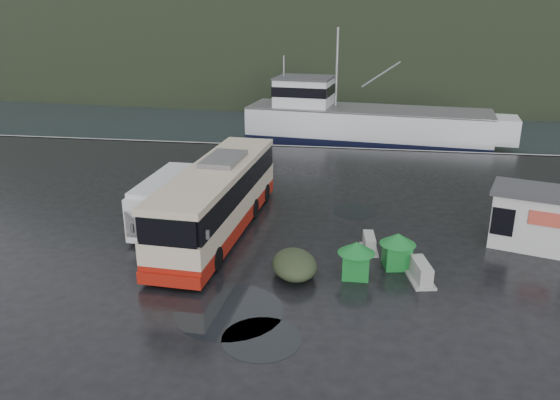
# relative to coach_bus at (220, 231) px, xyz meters

# --- Properties ---
(ground) EXTENTS (160.00, 160.00, 0.00)m
(ground) POSITION_rel_coach_bus_xyz_m (3.54, -1.24, 0.00)
(ground) COLOR black
(ground) RESTS_ON ground
(harbor_water) EXTENTS (300.00, 180.00, 0.02)m
(harbor_water) POSITION_rel_coach_bus_xyz_m (3.54, 108.76, 0.00)
(harbor_water) COLOR black
(harbor_water) RESTS_ON ground
(quay_edge) EXTENTS (160.00, 0.60, 1.50)m
(quay_edge) POSITION_rel_coach_bus_xyz_m (3.54, 18.76, 0.00)
(quay_edge) COLOR #999993
(quay_edge) RESTS_ON ground
(headland) EXTENTS (780.00, 540.00, 570.00)m
(headland) POSITION_rel_coach_bus_xyz_m (13.54, 248.76, 0.00)
(headland) COLOR black
(headland) RESTS_ON ground
(coach_bus) EXTENTS (4.05, 13.37, 3.74)m
(coach_bus) POSITION_rel_coach_bus_xyz_m (0.00, 0.00, 0.00)
(coach_bus) COLOR beige
(coach_bus) RESTS_ON ground
(white_van) EXTENTS (2.39, 6.43, 2.66)m
(white_van) POSITION_rel_coach_bus_xyz_m (-2.83, 0.44, 0.00)
(white_van) COLOR silver
(white_van) RESTS_ON ground
(waste_bin_left) EXTENTS (1.16, 1.16, 1.62)m
(waste_bin_left) POSITION_rel_coach_bus_xyz_m (7.10, -4.08, 0.00)
(waste_bin_left) COLOR #136F26
(waste_bin_left) RESTS_ON ground
(waste_bin_right) EXTENTS (1.34, 1.34, 1.62)m
(waste_bin_right) POSITION_rel_coach_bus_xyz_m (8.89, -2.88, 0.00)
(waste_bin_right) COLOR #136F26
(waste_bin_right) RESTS_ON ground
(dome_tent) EXTENTS (2.58, 3.12, 1.06)m
(dome_tent) POSITION_rel_coach_bus_xyz_m (4.48, -4.41, 0.00)
(dome_tent) COLOR #2D3721
(dome_tent) RESTS_ON ground
(ticket_kiosk) EXTENTS (4.37, 3.79, 2.88)m
(ticket_kiosk) POSITION_rel_coach_bus_xyz_m (15.29, 0.54, 0.00)
(ticket_kiosk) COLOR beige
(ticket_kiosk) RESTS_ON ground
(jersey_barrier_a) EXTENTS (0.93, 1.64, 0.79)m
(jersey_barrier_a) POSITION_rel_coach_bus_xyz_m (7.68, -1.33, 0.00)
(jersey_barrier_a) COLOR #999993
(jersey_barrier_a) RESTS_ON ground
(jersey_barrier_b) EXTENTS (1.22, 1.92, 0.89)m
(jersey_barrier_b) POSITION_rel_coach_bus_xyz_m (9.84, -4.11, 0.00)
(jersey_barrier_b) COLOR #999993
(jersey_barrier_b) RESTS_ON ground
(fishing_trawler) EXTENTS (27.34, 9.17, 10.73)m
(fishing_trawler) POSITION_rel_coach_bus_xyz_m (7.52, 26.65, 0.00)
(fishing_trawler) COLOR silver
(fishing_trawler) RESTS_ON ground
(puddles) EXTENTS (7.95, 16.06, 0.01)m
(puddles) POSITION_rel_coach_bus_xyz_m (3.69, -5.70, 0.01)
(puddles) COLOR black
(puddles) RESTS_ON ground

